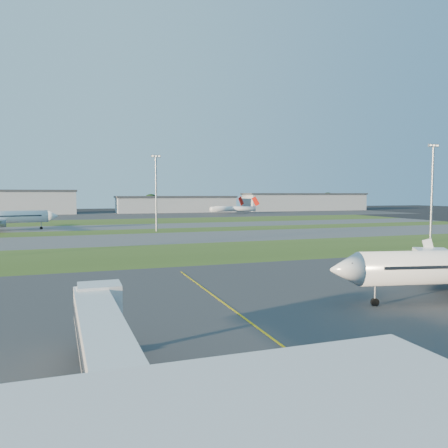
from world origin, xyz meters
name	(u,v)px	position (x,y,z in m)	size (l,w,h in m)	color
ground	(203,329)	(0.00, 0.00, 0.00)	(700.00, 700.00, 0.00)	black
apron_near	(203,329)	(0.00, 0.00, 0.01)	(300.00, 70.00, 0.01)	#333335
grass_strip_a	(133,256)	(0.00, 52.00, 0.01)	(300.00, 34.00, 0.01)	#39511B
taxiway_a	(118,240)	(0.00, 85.00, 0.01)	(300.00, 32.00, 0.01)	#515154
grass_strip_b	(111,232)	(0.00, 110.00, 0.01)	(300.00, 18.00, 0.01)	#39511B
taxiway_b	(106,227)	(0.00, 132.00, 0.01)	(300.00, 26.00, 0.01)	#515154
grass_strip_c	(101,222)	(0.00, 165.00, 0.01)	(300.00, 40.00, 0.01)	#39511B
apron_far	(95,216)	(0.00, 225.00, 0.01)	(400.00, 80.00, 0.01)	#333335
yellow_line	(251,324)	(5.00, 0.00, 0.00)	(0.25, 60.00, 0.02)	gold
jet_bridge	(107,357)	(-9.81, -15.24, 4.01)	(4.20, 26.90, 6.20)	silver
mini_jet_near	(227,209)	(79.59, 220.05, 3.28)	(26.77, 13.63, 9.48)	white
mini_jet_far	(236,209)	(85.98, 221.31, 3.28)	(26.05, 15.05, 9.48)	white
light_mast_centre	(156,188)	(15.00, 108.00, 14.81)	(3.20, 0.70, 25.80)	gray
light_mast_east	(432,186)	(78.00, 52.00, 14.81)	(3.20, 0.70, 25.80)	gray
hangar_west	(16,202)	(-45.00, 255.00, 7.64)	(71.40, 23.00, 15.20)	#ABAFB3
hangar_east	(176,204)	(55.00, 255.00, 5.64)	(81.60, 23.00, 11.20)	#ABAFB3
hangar_far_east	(305,202)	(155.00, 255.00, 6.64)	(96.90, 23.00, 13.20)	#ABAFB3
tree_mid_west	(60,204)	(-20.00, 266.00, 5.84)	(9.90, 9.90, 10.80)	black
tree_mid_east	(151,202)	(40.00, 269.00, 6.81)	(11.55, 11.55, 12.60)	black
tree_east	(250,202)	(115.00, 267.00, 6.16)	(10.45, 10.45, 11.40)	black
tree_far_east	(328,200)	(185.00, 271.00, 7.46)	(12.65, 12.65, 13.80)	black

